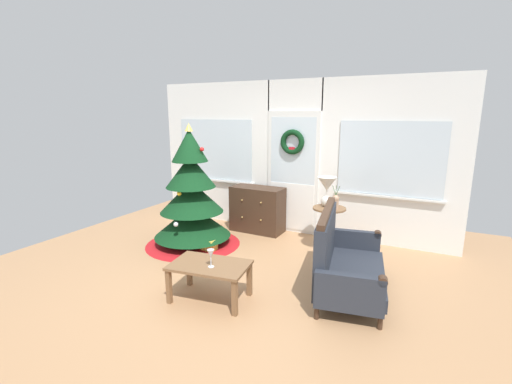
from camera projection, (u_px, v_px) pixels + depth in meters
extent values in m
plane|color=#AD7F56|center=(233.00, 279.00, 4.39)|extent=(6.76, 6.76, 0.00)
cube|color=white|center=(217.00, 154.00, 6.60)|extent=(2.15, 0.08, 2.55)
cube|color=white|center=(390.00, 164.00, 5.28)|extent=(2.15, 0.08, 2.55)
cube|color=white|center=(295.00, 95.00, 5.72)|extent=(0.94, 0.08, 0.50)
cube|color=silver|center=(293.00, 173.00, 5.96)|extent=(0.90, 0.05, 2.05)
cube|color=white|center=(292.00, 206.00, 6.06)|extent=(0.78, 0.02, 0.80)
cube|color=silver|center=(293.00, 151.00, 5.86)|extent=(0.78, 0.01, 1.10)
cube|color=silver|center=(215.00, 150.00, 6.53)|extent=(1.50, 0.01, 1.10)
cube|color=silver|center=(390.00, 159.00, 5.21)|extent=(1.50, 0.01, 1.10)
cube|color=silver|center=(216.00, 180.00, 6.65)|extent=(1.59, 0.06, 0.03)
cube|color=silver|center=(387.00, 197.00, 5.32)|extent=(1.59, 0.06, 0.03)
torus|color=black|center=(292.00, 142.00, 5.79)|extent=(0.41, 0.09, 0.41)
cube|color=red|center=(292.00, 150.00, 5.81)|extent=(0.10, 0.02, 0.10)
cylinder|color=#4C331E|center=(193.00, 238.00, 5.54)|extent=(0.10, 0.10, 0.20)
cone|color=red|center=(193.00, 241.00, 5.55)|extent=(1.47, 1.47, 0.10)
cone|color=#0F3819|center=(192.00, 221.00, 5.48)|extent=(1.18, 1.18, 0.49)
cone|color=#0F3819|center=(191.00, 196.00, 5.40)|extent=(0.97, 0.97, 0.49)
cone|color=#0F3819|center=(190.00, 171.00, 5.31)|extent=(0.75, 0.75, 0.49)
cone|color=#0F3819|center=(189.00, 145.00, 5.23)|extent=(0.54, 0.54, 0.49)
cone|color=#E0BC4C|center=(189.00, 127.00, 5.17)|extent=(0.12, 0.12, 0.12)
sphere|color=red|center=(189.00, 165.00, 5.58)|extent=(0.07, 0.07, 0.07)
sphere|color=gold|center=(179.00, 193.00, 5.07)|extent=(0.07, 0.07, 0.07)
sphere|color=silver|center=(176.00, 224.00, 5.00)|extent=(0.07, 0.07, 0.07)
sphere|color=#264CB2|center=(188.00, 212.00, 5.94)|extent=(0.07, 0.07, 0.07)
sphere|color=red|center=(202.00, 149.00, 5.16)|extent=(0.06, 0.06, 0.06)
sphere|color=gold|center=(198.00, 195.00, 5.83)|extent=(0.07, 0.07, 0.07)
cube|color=#3D281C|center=(257.00, 209.00, 6.10)|extent=(0.91, 0.45, 0.78)
sphere|color=tan|center=(242.00, 200.00, 5.95)|extent=(0.03, 0.03, 0.03)
sphere|color=tan|center=(261.00, 203.00, 5.79)|extent=(0.03, 0.03, 0.03)
sphere|color=tan|center=(242.00, 217.00, 6.02)|extent=(0.03, 0.03, 0.03)
sphere|color=tan|center=(261.00, 220.00, 5.85)|extent=(0.03, 0.03, 0.03)
cylinder|color=#3D281C|center=(380.00, 322.00, 3.35)|extent=(0.05, 0.05, 0.14)
cylinder|color=#3D281C|center=(376.00, 266.00, 4.58)|extent=(0.05, 0.05, 0.14)
cylinder|color=#3D281C|center=(317.00, 312.00, 3.52)|extent=(0.05, 0.05, 0.14)
cylinder|color=#3D281C|center=(329.00, 261.00, 4.75)|extent=(0.05, 0.05, 0.14)
cube|color=#282D38|center=(351.00, 275.00, 4.02)|extent=(0.92, 1.36, 0.14)
cube|color=#282D38|center=(326.00, 241.00, 4.02)|extent=(0.33, 1.26, 0.62)
cube|color=#3D281C|center=(327.00, 212.00, 3.95)|extent=(0.29, 1.23, 0.06)
cube|color=#282D38|center=(349.00, 293.00, 3.36)|extent=(0.67, 0.20, 0.38)
cylinder|color=#3D281C|center=(383.00, 281.00, 3.25)|extent=(0.10, 0.10, 0.09)
cube|color=#282D38|center=(353.00, 244.00, 4.63)|extent=(0.67, 0.20, 0.38)
cylinder|color=#3D281C|center=(378.00, 234.00, 4.51)|extent=(0.10, 0.10, 0.09)
cylinder|color=brown|center=(329.00, 208.00, 5.14)|extent=(0.48, 0.48, 0.02)
cylinder|color=brown|center=(328.00, 230.00, 5.21)|extent=(0.07, 0.07, 0.64)
cube|color=brown|center=(338.00, 251.00, 5.21)|extent=(0.20, 0.05, 0.04)
cube|color=brown|center=(325.00, 246.00, 5.43)|extent=(0.14, 0.20, 0.04)
cube|color=brown|center=(320.00, 252.00, 5.19)|extent=(0.14, 0.20, 0.04)
sphere|color=silver|center=(326.00, 201.00, 5.18)|extent=(0.16, 0.16, 0.16)
cylinder|color=silver|center=(327.00, 193.00, 5.15)|extent=(0.02, 0.02, 0.06)
cone|color=silver|center=(327.00, 184.00, 5.13)|extent=(0.28, 0.28, 0.20)
cylinder|color=tan|center=(335.00, 204.00, 5.03)|extent=(0.09, 0.09, 0.16)
sphere|color=tan|center=(336.00, 198.00, 5.01)|extent=(0.10, 0.10, 0.10)
cylinder|color=#4C7042|center=(335.00, 191.00, 5.00)|extent=(0.07, 0.01, 0.17)
cylinder|color=#4C7042|center=(336.00, 192.00, 4.99)|extent=(0.01, 0.01, 0.18)
cylinder|color=#4C7042|center=(337.00, 192.00, 4.98)|extent=(0.07, 0.01, 0.17)
cube|color=brown|center=(210.00, 265.00, 3.83)|extent=(0.90, 0.63, 0.03)
cube|color=brown|center=(169.00, 287.00, 3.79)|extent=(0.05, 0.05, 0.38)
cube|color=brown|center=(235.00, 298.00, 3.55)|extent=(0.05, 0.05, 0.38)
cube|color=brown|center=(189.00, 270.00, 4.19)|extent=(0.05, 0.05, 0.38)
cube|color=brown|center=(249.00, 279.00, 3.96)|extent=(0.05, 0.05, 0.38)
cylinder|color=silver|center=(211.00, 267.00, 3.75)|extent=(0.06, 0.06, 0.01)
cylinder|color=silver|center=(211.00, 262.00, 3.74)|extent=(0.01, 0.01, 0.10)
cone|color=silver|center=(211.00, 254.00, 3.71)|extent=(0.08, 0.08, 0.09)
cube|color=#D8C64C|center=(209.00, 245.00, 5.23)|extent=(0.19, 0.18, 0.19)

